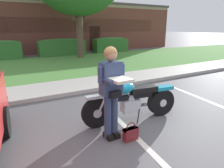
# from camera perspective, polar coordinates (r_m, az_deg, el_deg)

# --- Properties ---
(ground_plane) EXTENTS (140.00, 140.00, 0.00)m
(ground_plane) POSITION_cam_1_polar(r_m,az_deg,el_deg) (3.95, 8.98, -15.11)
(ground_plane) COLOR #565659
(curb_strip) EXTENTS (60.00, 0.20, 0.12)m
(curb_strip) POSITION_cam_1_polar(r_m,az_deg,el_deg) (6.47, -8.70, -2.01)
(curb_strip) COLOR #B7B2A8
(curb_strip) RESTS_ON ground
(concrete_walk) EXTENTS (60.00, 1.50, 0.08)m
(concrete_walk) POSITION_cam_1_polar(r_m,az_deg,el_deg) (7.25, -11.15, -0.37)
(concrete_walk) COLOR #B7B2A8
(concrete_walk) RESTS_ON ground
(grass_lawn) EXTENTS (60.00, 7.12, 0.06)m
(grass_lawn) POSITION_cam_1_polar(r_m,az_deg,el_deg) (11.32, -18.32, 4.86)
(grass_lawn) COLOR #518E3D
(grass_lawn) RESTS_ON ground
(stall_stripe_1) EXTENTS (0.66, 4.38, 0.01)m
(stall_stripe_1) POSITION_cam_1_polar(r_m,az_deg,el_deg) (4.04, 6.24, -14.18)
(stall_stripe_1) COLOR silver
(stall_stripe_1) RESTS_ON ground
(stall_stripe_2) EXTENTS (0.66, 4.38, 0.01)m
(stall_stripe_2) POSITION_cam_1_polar(r_m,az_deg,el_deg) (6.04, 28.83, -5.76)
(stall_stripe_2) COLOR silver
(stall_stripe_2) RESTS_ON ground
(motorcycle) EXTENTS (2.24, 0.82, 1.26)m
(motorcycle) POSITION_cam_1_polar(r_m,az_deg,el_deg) (4.47, 6.32, -4.29)
(motorcycle) COLOR black
(motorcycle) RESTS_ON ground
(rider_person) EXTENTS (0.54, 0.60, 1.70)m
(rider_person) POSITION_cam_1_polar(r_m,az_deg,el_deg) (3.55, -0.10, -0.75)
(rider_person) COLOR black
(rider_person) RESTS_ON ground
(handbag) EXTENTS (0.28, 0.13, 0.36)m
(handbag) POSITION_cam_1_polar(r_m,az_deg,el_deg) (3.83, 5.30, -13.60)
(handbag) COLOR maroon
(handbag) RESTS_ON ground
(hedge_center_right) EXTENTS (3.30, 0.90, 1.24)m
(hedge_center_right) POSITION_cam_1_polar(r_m,az_deg,el_deg) (15.16, -13.90, 10.15)
(hedge_center_right) COLOR #336B2D
(hedge_center_right) RESTS_ON ground
(hedge_right) EXTENTS (2.83, 0.90, 1.24)m
(hedge_right) POSITION_cam_1_polar(r_m,az_deg,el_deg) (16.71, -0.39, 11.08)
(hedge_right) COLOR #336B2D
(hedge_right) RESTS_ON ground
(brick_building) EXTENTS (27.93, 9.92, 4.13)m
(brick_building) POSITION_cam_1_polar(r_m,az_deg,el_deg) (21.23, -25.10, 14.48)
(brick_building) COLOR brown
(brick_building) RESTS_ON ground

